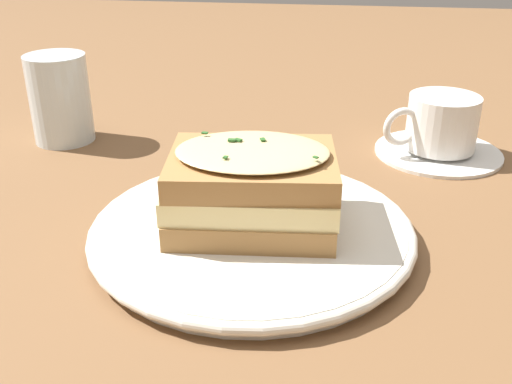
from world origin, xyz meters
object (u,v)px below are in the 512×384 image
at_px(teacup_with_saucer, 440,130).
at_px(water_glass, 60,99).
at_px(dinner_plate, 256,231).
at_px(sandwich, 255,187).

height_order(teacup_with_saucer, water_glass, water_glass).
distance_m(dinner_plate, water_glass, 0.31).
distance_m(sandwich, teacup_with_saucer, 0.26).
bearing_deg(sandwich, water_glass, -38.05).
bearing_deg(water_glass, dinner_plate, 141.90).
relative_size(teacup_with_saucer, water_glass, 1.38).
relative_size(dinner_plate, teacup_with_saucer, 1.93).
relative_size(sandwich, water_glass, 1.43).
relative_size(dinner_plate, water_glass, 2.66).
xyz_separation_m(sandwich, teacup_with_saucer, (-0.17, -0.20, -0.02)).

